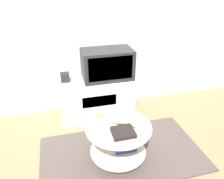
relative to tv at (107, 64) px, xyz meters
The scene contains 9 objects.
ground_plane 1.18m from the tv, 93.26° to the right, with size 12.00×12.00×0.00m, color #93704C.
wall_back 0.61m from the tv, 99.04° to the left, with size 8.00×0.05×2.60m.
rug 1.17m from the tv, 93.26° to the right, with size 1.83×1.01×0.02m.
tv_stand 0.51m from the tv, behind, with size 1.03×0.45×0.57m.
tv is the anchor object (origin of this frame).
speaker 0.59m from the tv, behind, with size 0.12×0.12×0.12m.
coffee_table 1.07m from the tv, 96.82° to the right, with size 0.69×0.69×0.43m.
dvd_box 1.12m from the tv, 95.75° to the right, with size 0.22×0.19×0.04m.
cat 0.93m from the tv, 94.98° to the right, with size 0.43×0.37×0.13m.
Camera 1 is at (-0.60, -1.81, 1.82)m, focal length 35.00 mm.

